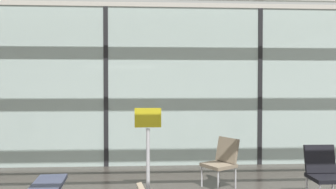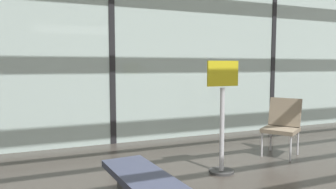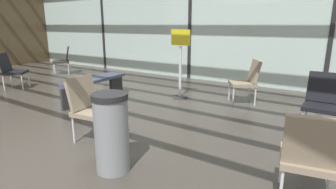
{
  "view_description": "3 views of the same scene",
  "coord_description": "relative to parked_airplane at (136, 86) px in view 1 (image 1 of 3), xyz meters",
  "views": [
    {
      "loc": [
        0.95,
        -2.58,
        1.8
      ],
      "look_at": [
        1.45,
        6.3,
        1.58
      ],
      "focal_mm": 36.79,
      "sensor_mm": 36.0,
      "label": 1
    },
    {
      "loc": [
        -1.25,
        -0.36,
        1.38
      ],
      "look_at": [
        0.73,
        4.4,
        0.91
      ],
      "focal_mm": 34.19,
      "sensor_mm": 36.0,
      "label": 2
    },
    {
      "loc": [
        3.87,
        -1.79,
        1.54
      ],
      "look_at": [
        1.66,
        1.55,
        0.5
      ],
      "focal_mm": 29.01,
      "sensor_mm": 36.0,
      "label": 3
    }
  ],
  "objects": [
    {
      "name": "glass_curtain_wall",
      "position": [
        -0.5,
        -4.29,
        -0.03
      ],
      "size": [
        14.0,
        0.08,
        3.57
      ],
      "primitive_type": "cube",
      "color": "#A3B7B2",
      "rests_on": "ground"
    },
    {
      "name": "window_mullion_1",
      "position": [
        -0.5,
        -4.29,
        -0.03
      ],
      "size": [
        0.1,
        0.12,
        3.57
      ],
      "primitive_type": "cube",
      "color": "black",
      "rests_on": "ground"
    },
    {
      "name": "window_mullion_2",
      "position": [
        3.0,
        -4.29,
        -0.03
      ],
      "size": [
        0.1,
        0.12,
        3.57
      ],
      "primitive_type": "cube",
      "color": "black",
      "rests_on": "ground"
    },
    {
      "name": "parked_airplane",
      "position": [
        0.0,
        0.0,
        0.0
      ],
      "size": [
        11.2,
        3.64,
        3.64
      ],
      "color": "#B2BCD6",
      "rests_on": "ground"
    },
    {
      "name": "lounge_chair_1",
      "position": [
        1.77,
        -6.02,
        -1.33
      ],
      "size": [
        0.7,
        0.69,
        0.87
      ],
      "rotation": [
        0.0,
        0.0,
        5.27
      ],
      "color": "#7F705B",
      "rests_on": "ground"
    },
    {
      "name": "lounge_chair_4",
      "position": [
        3.16,
        -6.92,
        -1.33
      ],
      "size": [
        0.48,
        0.53,
        0.87
      ],
      "rotation": [
        0.0,
        0.0,
        6.28
      ],
      "color": "black",
      "rests_on": "ground"
    },
    {
      "name": "info_sign",
      "position": [
        0.44,
        -6.39,
        -1.14
      ],
      "size": [
        0.44,
        0.32,
        1.44
      ],
      "color": "#333333",
      "rests_on": "ground"
    }
  ]
}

